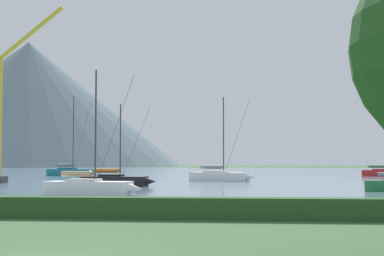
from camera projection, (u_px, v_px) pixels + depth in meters
The scene contains 9 objects.
harbor_water at pixel (229, 172), 149.65m from camera, with size 320.00×246.00×0.00m, color slate.
hedge_line at pixel (132, 208), 24.48m from camera, with size 80.00×1.20×0.90m, color #284C23.
sailboat_slip_0 at pixel (220, 176), 73.14m from camera, with size 8.50×4.71×10.59m.
sailboat_slip_6 at pixel (70, 172), 102.37m from camera, with size 9.22×4.64×14.01m.
sailboat_slip_8 at pixel (89, 187), 42.41m from camera, with size 7.37×2.94×9.13m.
sailboat_slip_9 at pixel (383, 172), 99.79m from camera, with size 8.11×3.57×9.60m.
sailboat_slip_11 at pixel (116, 180), 57.79m from camera, with size 7.45×2.64×8.17m.
dock_crane at pixel (0, 125), 67.64m from camera, with size 8.69×2.00×20.48m.
distant_hill_west_ridge at pixel (28, 104), 359.26m from camera, with size 189.26×189.26×76.94m, color slate.
Camera 1 is at (4.86, -13.28, 2.34)m, focal length 54.65 mm.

